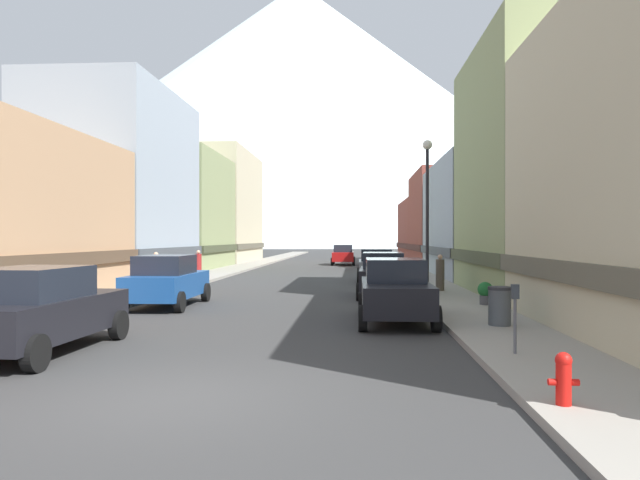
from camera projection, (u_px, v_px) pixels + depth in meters
The scene contains 26 objects.
ground_plane at pixel (173, 399), 8.48m from camera, with size 400.00×400.00×0.00m, color #353535.
sidewalk_left at pixel (238, 268), 43.80m from camera, with size 2.50×100.00×0.15m, color gray.
sidewalk_right at pixel (403, 269), 43.03m from camera, with size 2.50×100.00×0.15m, color gray.
storefront_left_2 at pixel (116, 189), 32.40m from camera, with size 6.81×10.81×10.56m.
storefront_left_3 at pixel (167, 214), 43.73m from camera, with size 8.48×10.68×8.71m.
storefront_left_4 at pixel (218, 209), 56.51m from camera, with size 6.95×13.89×10.71m.
storefront_right_1 at pixel (576, 176), 23.16m from camera, with size 8.36×9.64×10.11m.
storefront_right_2 at pixel (504, 222), 34.69m from camera, with size 8.55×12.85×6.91m.
storefront_right_3 at pixel (471, 222), 46.89m from camera, with size 9.41×10.82×7.69m.
storefront_right_4 at pixel (435, 232), 59.06m from camera, with size 7.02×13.23×6.15m.
car_left_0 at pixel (38, 310), 11.80m from camera, with size 2.19×4.46×1.78m.
car_left_1 at pixel (167, 281), 19.85m from camera, with size 2.10×4.42×1.78m.
car_right_0 at pixel (395, 290), 16.20m from camera, with size 2.07×4.41×1.78m.
car_right_1 at pixel (383, 274), 23.36m from camera, with size 2.19×4.46×1.78m.
car_right_2 at pixel (376, 265), 31.33m from camera, with size 2.08×4.41×1.78m.
car_driving_0 at pixel (343, 255), 50.79m from camera, with size 2.06×4.40×1.78m.
fire_hydrant_near at pixel (564, 377), 7.65m from camera, with size 0.40×0.22×0.70m.
parking_meter_near at pixel (515, 309), 11.05m from camera, with size 0.14×0.10×1.33m.
trash_bin_right at pixel (500, 306), 14.64m from camera, with size 0.59×0.59×0.98m.
potted_plant_0 at pixel (5, 300), 15.94m from camera, with size 0.54×0.54×0.90m.
potted_plant_1 at pixel (485, 292), 19.16m from camera, with size 0.50×0.50×0.76m.
pedestrian_0 at pixel (156, 271), 25.83m from camera, with size 0.36×0.36×1.59m.
pedestrian_1 at pixel (198, 265), 32.79m from camera, with size 0.36×0.36×1.53m.
pedestrian_2 at pixel (440, 274), 24.28m from camera, with size 0.36×0.36×1.53m.
streetlamp_right at pixel (427, 194), 21.38m from camera, with size 0.36×0.36×5.86m.
mountain_backdrop at pixel (299, 113), 269.24m from camera, with size 291.92×291.92×121.38m, color silver.
Camera 1 is at (2.69, -8.32, 2.37)m, focal length 32.37 mm.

